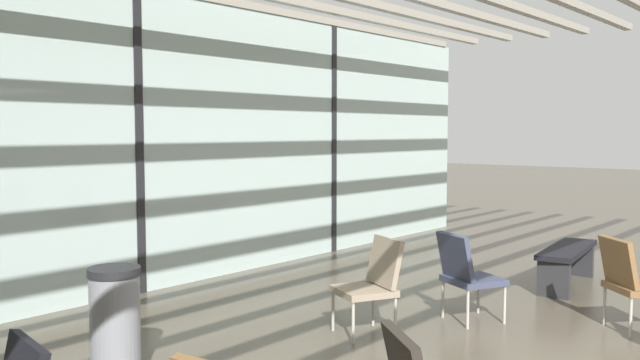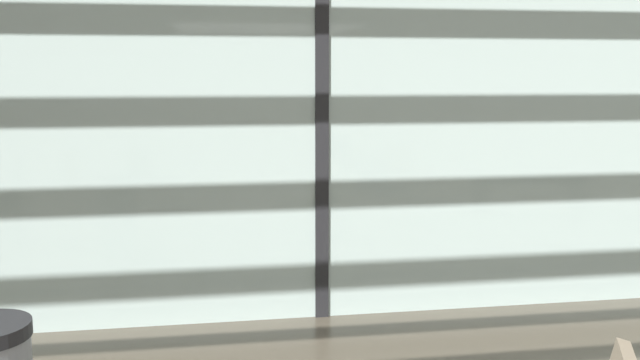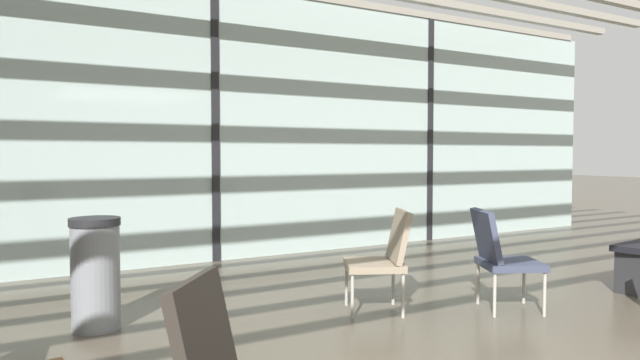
{
  "view_description": "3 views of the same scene",
  "coord_description": "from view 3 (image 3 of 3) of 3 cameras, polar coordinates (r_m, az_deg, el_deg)",
  "views": [
    {
      "loc": [
        -4.5,
        -1.25,
        1.85
      ],
      "look_at": [
        -0.29,
        2.27,
        1.45
      ],
      "focal_mm": 37.76,
      "sensor_mm": 36.0,
      "label": 1
    },
    {
      "loc": [
        -0.85,
        0.12,
        1.87
      ],
      "look_at": [
        0.43,
        7.84,
        0.65
      ],
      "focal_mm": 38.62,
      "sensor_mm": 36.0,
      "label": 2
    },
    {
      "loc": [
        -2.48,
        -1.63,
        1.35
      ],
      "look_at": [
        0.91,
        4.14,
        1.04
      ],
      "focal_mm": 32.0,
      "sensor_mm": 36.0,
      "label": 3
    }
  ],
  "objects": [
    {
      "name": "lounge_chair_3",
      "position": [
        5.17,
        17.58,
        -7.0
      ],
      "size": [
        0.69,
        0.67,
        0.87
      ],
      "rotation": [
        0.0,
        0.0,
        1.09
      ],
      "color": "#33384C",
      "rests_on": "ground"
    },
    {
      "name": "window_mullion_1",
      "position": [
        7.27,
        -10.56,
        5.47
      ],
      "size": [
        0.1,
        0.12,
        3.43
      ],
      "primitive_type": "cube",
      "color": "black",
      "rests_on": "ground"
    },
    {
      "name": "trash_bin",
      "position": [
        4.75,
        -21.53,
        -8.66
      ],
      "size": [
        0.38,
        0.38,
        0.86
      ],
      "color": "slate",
      "rests_on": "ground"
    },
    {
      "name": "lounge_chair_5",
      "position": [
        4.93,
        6.43,
        -7.36
      ],
      "size": [
        0.68,
        0.66,
        0.87
      ],
      "rotation": [
        0.0,
        0.0,
        4.25
      ],
      "color": "#7F705B",
      "rests_on": "ground"
    },
    {
      "name": "parked_airplane",
      "position": [
        12.0,
        -21.3,
        5.76
      ],
      "size": [
        12.86,
        4.08,
        4.08
      ],
      "color": "silver",
      "rests_on": "ground"
    },
    {
      "name": "window_mullion_2",
      "position": [
        9.08,
        10.77,
        4.9
      ],
      "size": [
        0.1,
        0.12,
        3.43
      ],
      "primitive_type": "cube",
      "color": "black",
      "rests_on": "ground"
    },
    {
      "name": "glass_curtain_wall",
      "position": [
        7.27,
        -10.56,
        5.47
      ],
      "size": [
        14.0,
        0.08,
        3.43
      ],
      "primitive_type": "cube",
      "color": "#A3B7B2",
      "rests_on": "ground"
    }
  ]
}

